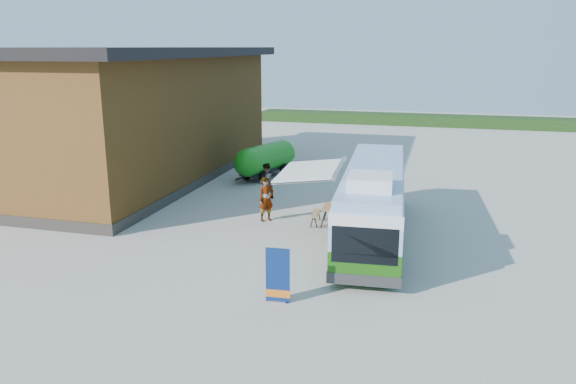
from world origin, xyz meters
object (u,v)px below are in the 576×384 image
(picnic_table, at_px, (329,211))
(banner, at_px, (278,280))
(slurry_tanker, at_px, (265,158))
(person_b, at_px, (266,181))
(person_a, at_px, (266,199))
(bus, at_px, (374,200))

(picnic_table, bearing_deg, banner, -95.02)
(picnic_table, bearing_deg, slurry_tanker, 119.23)
(banner, relative_size, person_b, 0.94)
(picnic_table, xyz_separation_m, person_a, (-2.83, -0.15, 0.37))
(bus, relative_size, banner, 6.42)
(picnic_table, relative_size, person_b, 0.85)
(picnic_table, bearing_deg, person_b, 134.79)
(banner, bearing_deg, person_a, 105.84)
(person_a, height_order, person_b, person_a)
(person_a, bearing_deg, banner, -114.56)
(person_a, xyz_separation_m, slurry_tanker, (-2.59, 8.11, 0.16))
(person_a, relative_size, slurry_tanker, 0.38)
(picnic_table, bearing_deg, bus, -37.14)
(person_b, distance_m, slurry_tanker, 4.87)
(picnic_table, xyz_separation_m, person_b, (-3.93, 3.32, 0.31))
(banner, distance_m, person_b, 11.93)
(banner, height_order, slurry_tanker, slurry_tanker)
(bus, distance_m, banner, 7.03)
(bus, distance_m, person_a, 5.03)
(picnic_table, distance_m, person_b, 5.15)
(person_b, relative_size, slurry_tanker, 0.35)
(bus, xyz_separation_m, banner, (-2.04, -6.67, -0.91))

